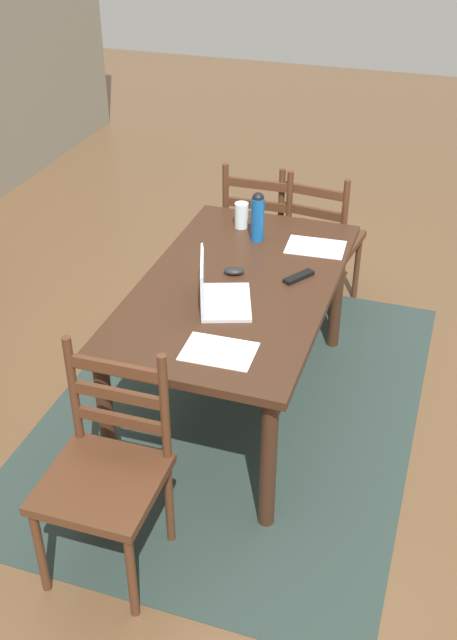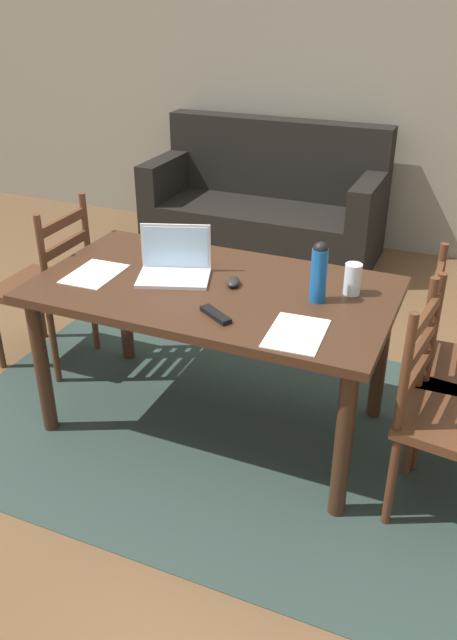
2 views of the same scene
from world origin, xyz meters
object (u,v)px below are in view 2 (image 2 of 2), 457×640
chair_left_far (47,286)px  chair_right_near (452,416)px  laptop (175,264)px  water_bottle (319,271)px  drinking_glass (353,279)px  dining_table (213,304)px  couch (266,208)px  computer_mouse (233,282)px  tv_remote (216,315)px

chair_left_far → chair_right_near: bearing=-9.2°
laptop → water_bottle: size_ratio=1.42×
chair_right_near → drinking_glass: bearing=146.2°
dining_table → couch: size_ratio=0.88×
dining_table → water_bottle: size_ratio=6.03×
water_bottle → computer_mouse: water_bottle is taller
chair_right_near → water_bottle: 0.77m
water_bottle → computer_mouse: size_ratio=2.63×
water_bottle → tv_remote: bearing=-137.6°
chair_left_far → computer_mouse: 1.21m
dining_table → drinking_glass: (0.58, 0.16, 0.16)m
dining_table → chair_left_far: 1.11m
computer_mouse → tv_remote: computer_mouse is taller
couch → water_bottle: 2.51m
chair_right_near → laptop: laptop is taller
chair_right_near → tv_remote: 1.00m
chair_left_far → laptop: size_ratio=2.53×
chair_right_near → dining_table: bearing=170.9°
couch → dining_table: bearing=-75.9°
chair_left_far → laptop: (0.88, -0.14, 0.34)m
drinking_glass → tv_remote: bearing=-136.5°
couch → laptop: bearing=-80.8°
dining_table → tv_remote: tv_remote is taller
drinking_glass → dining_table: bearing=-164.5°
chair_right_near → computer_mouse: 1.07m
laptop → computer_mouse: laptop is taller
water_bottle → tv_remote: 0.47m
dining_table → couch: 2.35m
laptop → tv_remote: 0.46m
laptop → water_bottle: bearing=0.3°
dining_table → water_bottle: bearing=4.7°
laptop → computer_mouse: bearing=1.1°
laptop → computer_mouse: 0.29m
water_bottle → chair_left_far: bearing=174.8°
chair_right_near → drinking_glass: 0.69m
chair_left_far → computer_mouse: bearing=-6.8°
chair_left_far → water_bottle: (1.55, -0.14, 0.41)m
chair_left_far → couch: 2.15m
dining_table → tv_remote: 0.31m
chair_right_near → water_bottle: bearing=161.1°
drinking_glass → laptop: bearing=-170.8°
computer_mouse → dining_table: bearing=-171.7°
dining_table → chair_right_near: bearing=-9.1°
drinking_glass → water_bottle: bearing=-133.7°
couch → computer_mouse: couch is taller
chair_right_near → tv_remote: bearing=-174.4°
couch → water_bottle: (1.03, -2.22, 0.52)m
water_bottle → computer_mouse: bearing=179.7°
chair_right_near → drinking_glass: (-0.50, 0.33, 0.35)m
chair_left_far → drinking_glass: bearing=-0.6°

